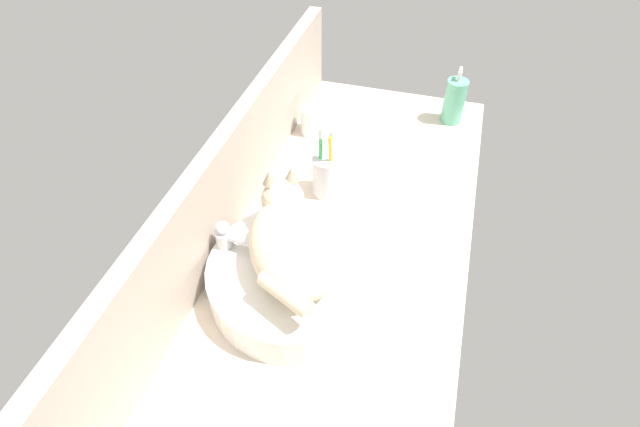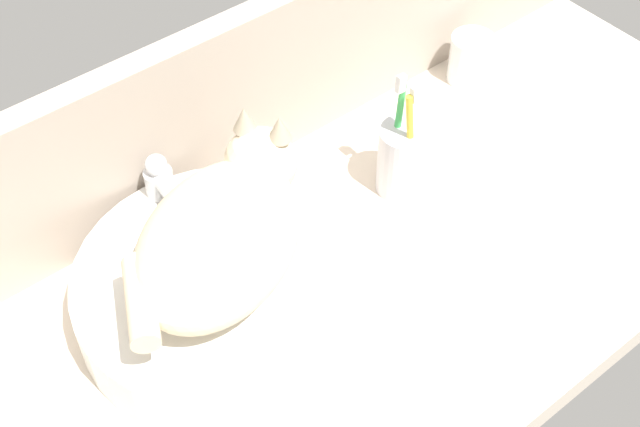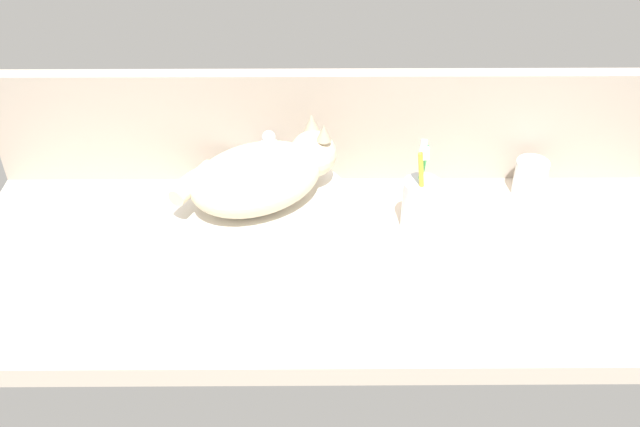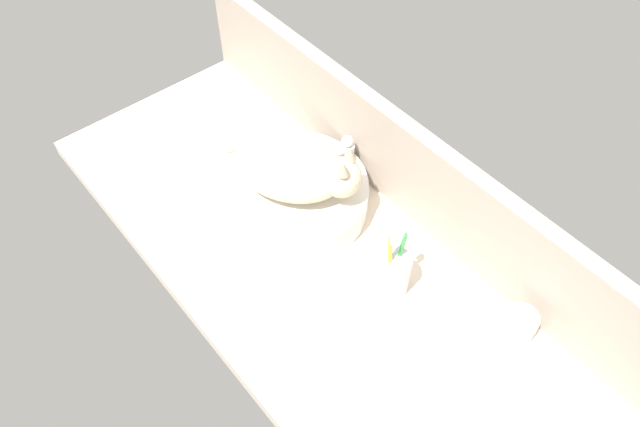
% 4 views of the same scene
% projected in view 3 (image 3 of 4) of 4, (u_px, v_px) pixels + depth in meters
% --- Properties ---
extents(ground_plane, '(1.38, 0.56, 0.04)m').
position_uv_depth(ground_plane, '(334.00, 261.00, 1.34)').
color(ground_plane, beige).
extents(backsplash_panel, '(1.38, 0.04, 0.24)m').
position_uv_depth(backsplash_panel, '(332.00, 126.00, 1.46)').
color(backsplash_panel, '#AD9E8E').
rests_on(backsplash_panel, ground_plane).
extents(sink_basin, '(0.35, 0.35, 0.07)m').
position_uv_depth(sink_basin, '(259.00, 219.00, 1.35)').
color(sink_basin, silver).
rests_on(sink_basin, ground_plane).
extents(cat, '(0.30, 0.27, 0.14)m').
position_uv_depth(cat, '(263.00, 175.00, 1.30)').
color(cat, beige).
rests_on(cat, sink_basin).
extents(faucet, '(0.04, 0.12, 0.14)m').
position_uv_depth(faucet, '(269.00, 161.00, 1.44)').
color(faucet, silver).
rests_on(faucet, ground_plane).
extents(toothbrush_cup, '(0.07, 0.07, 0.19)m').
position_uv_depth(toothbrush_cup, '(420.00, 203.00, 1.36)').
color(toothbrush_cup, silver).
rests_on(toothbrush_cup, ground_plane).
extents(water_glass, '(0.07, 0.07, 0.08)m').
position_uv_depth(water_glass, '(530.00, 180.00, 1.46)').
color(water_glass, white).
rests_on(water_glass, ground_plane).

